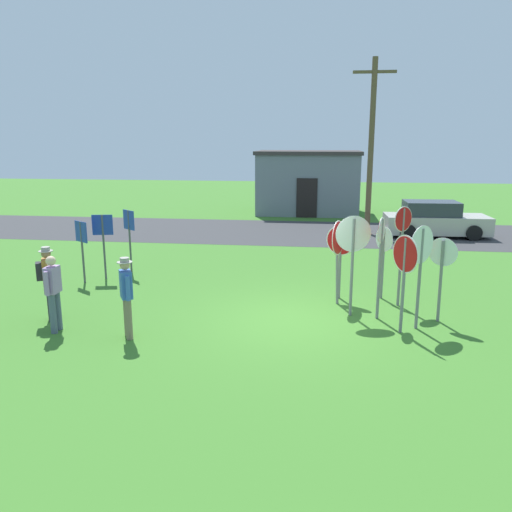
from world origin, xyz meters
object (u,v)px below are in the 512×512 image
Objects in this scene: stop_sign_center_cluster at (402,241)px; stop_sign_rear_right at (404,266)px; stop_sign_leaning_right at (421,258)px; stop_sign_tallest at (353,247)px; stop_sign_low_front at (384,251)px; info_panel_leftmost at (129,230)px; stop_sign_leaning_left at (380,252)px; person_holding_notes at (126,293)px; person_on_left at (47,278)px; info_panel_middle at (82,241)px; stop_sign_far_back at (442,266)px; stop_sign_rear_left at (338,247)px; utility_pole at (371,144)px; person_in_blue at (53,290)px; parked_car_on_street at (435,220)px; info_panel_rightmost at (103,235)px; stop_sign_nearest at (340,249)px.

stop_sign_rear_right is (-0.21, -1.87, -0.19)m from stop_sign_center_cluster.
stop_sign_tallest is at bearing 153.90° from stop_sign_leaning_right.
stop_sign_low_front is 7.69m from info_panel_leftmost.
info_panel_leftmost is (-6.62, 3.13, -0.29)m from stop_sign_tallest.
stop_sign_leaning_left is 5.69m from person_holding_notes.
person_on_left is at bearing -165.34° from stop_sign_center_cluster.
stop_sign_rear_right is at bearing -96.40° from stop_sign_center_cluster.
person_holding_notes is at bearing -53.76° from info_panel_middle.
stop_sign_leaning_left is 1.22× the size of stop_sign_far_back.
stop_sign_rear_right is at bearing -53.91° from stop_sign_rear_left.
stop_sign_rear_right is 0.49m from stop_sign_leaning_right.
stop_sign_rear_right is at bearing -140.31° from stop_sign_far_back.
stop_sign_rear_right is 5.87m from person_holding_notes.
utility_pole is 3.47× the size of stop_sign_rear_left.
stop_sign_rear_right is at bearing 6.95° from person_in_blue.
stop_sign_leaning_right reaches higher than stop_sign_rear_right.
stop_sign_far_back is (0.74, -1.08, -0.35)m from stop_sign_center_cluster.
stop_sign_rear_right reaches higher than person_holding_notes.
info_panel_middle is at bearing 167.90° from stop_sign_far_back.
person_in_blue is at bearing -168.59° from stop_sign_far_back.
parked_car_on_street is (2.83, -0.25, -3.22)m from utility_pole.
stop_sign_rear_left is at bearing -19.70° from info_panel_leftmost.
stop_sign_leaning_left is 1.21× the size of info_panel_leftmost.
info_panel_leftmost reaches higher than info_panel_rightmost.
stop_sign_leaning_right is 1.37× the size of person_in_blue.
utility_pole reaches higher than parked_car_on_street.
info_panel_rightmost is (-8.43, -8.72, -2.56)m from utility_pole.
person_on_left and person_holding_notes have the same top height.
info_panel_rightmost is (-7.75, 2.50, -0.24)m from stop_sign_leaning_left.
stop_sign_nearest is at bearing 21.08° from person_on_left.
stop_sign_leaning_left is (-0.69, -11.21, -2.32)m from utility_pole.
stop_sign_tallest is 1.12× the size of stop_sign_rear_left.
stop_sign_far_back is at bearing -56.42° from stop_sign_low_front.
info_panel_leftmost is at bearing 53.26° from info_panel_middle.
stop_sign_rear_right is 1.24× the size of person_on_left.
stop_sign_low_front is at bearing 31.81° from person_holding_notes.
info_panel_rightmost is (-8.16, 3.33, -0.13)m from stop_sign_rear_right.
stop_sign_far_back is (0.95, 0.79, -0.16)m from stop_sign_rear_right.
stop_sign_far_back is 1.01× the size of info_panel_rightmost.
info_panel_rightmost reaches higher than person_holding_notes.
stop_sign_center_cluster is at bearing 124.27° from stop_sign_far_back.
stop_sign_low_front is at bearing 122.22° from stop_sign_center_cluster.
parked_car_on_street is 2.50× the size of person_holding_notes.
info_panel_middle is (-7.57, 1.86, -0.40)m from stop_sign_tallest.
utility_pole is at bearing 65.28° from person_holding_notes.
stop_sign_center_cluster is at bearing 1.06° from stop_sign_rear_left.
stop_sign_leaning_right is (0.10, -11.76, -2.31)m from utility_pole.
person_holding_notes is at bearing -61.17° from info_panel_rightmost.
stop_sign_low_front reaches higher than person_in_blue.
stop_sign_low_front is 0.97× the size of info_panel_leftmost.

